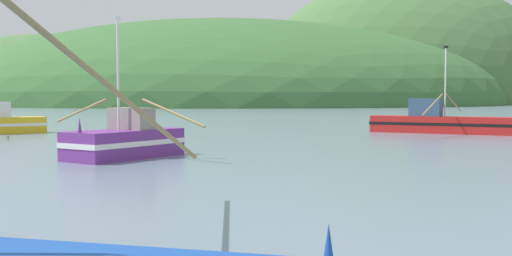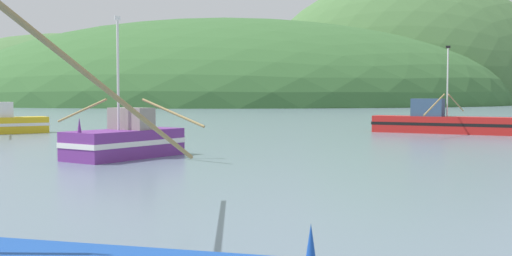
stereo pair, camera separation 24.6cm
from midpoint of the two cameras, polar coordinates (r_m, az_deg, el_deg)
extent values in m
ellipsoid|color=#47703D|center=(259.07, 13.49, 2.26)|extent=(128.39, 102.71, 102.61)
ellipsoid|color=#386633|center=(225.87, -2.75, 2.24)|extent=(199.88, 159.91, 60.23)
ellipsoid|color=#47703D|center=(268.07, -17.41, 2.22)|extent=(130.24, 104.19, 57.51)
cube|color=#6B2D84|center=(31.03, -12.37, -1.45)|extent=(5.75, 6.38, 1.39)
cube|color=white|center=(31.02, -12.37, -1.33)|extent=(5.81, 6.44, 0.25)
cone|color=#6B2D84|center=(29.09, -16.37, 0.26)|extent=(0.28, 0.28, 0.70)
cube|color=gray|center=(31.28, -11.79, 0.86)|extent=(2.48, 2.27, 1.09)
cylinder|color=silver|center=(30.68, -12.97, 4.79)|extent=(0.12, 0.12, 5.35)
cube|color=white|center=(30.90, -13.03, 9.98)|extent=(0.24, 0.30, 0.20)
cylinder|color=#997F4C|center=(28.74, -8.01, 1.43)|extent=(3.10, 2.44, 1.32)
cylinder|color=#997F4C|center=(33.30, -16.20, 1.55)|extent=(3.10, 2.44, 1.32)
cone|color=#19479E|center=(6.86, 5.74, -11.68)|extent=(0.25, 0.25, 0.70)
cylinder|color=#997F4C|center=(13.73, -12.75, 2.71)|extent=(2.98, 8.67, 3.58)
cube|color=red|center=(52.12, 16.98, 0.27)|extent=(10.97, 7.84, 1.39)
cube|color=black|center=(52.12, 16.98, 0.35)|extent=(11.08, 7.92, 0.25)
cube|color=#334C6B|center=(52.39, 15.42, 1.87)|extent=(2.87, 2.52, 1.46)
cylinder|color=silver|center=(52.07, 17.12, 4.07)|extent=(0.12, 0.12, 5.52)
cube|color=black|center=(52.20, 17.17, 7.23)|extent=(0.32, 0.22, 0.20)
cylinder|color=#997F4C|center=(56.14, 17.85, 2.23)|extent=(3.69, 5.67, 1.62)
cylinder|color=#997F4C|center=(48.02, 16.03, 2.15)|extent=(3.69, 5.67, 1.62)
camera|label=1|loc=(0.12, -90.22, -0.01)|focal=42.88mm
camera|label=2|loc=(0.12, 89.78, 0.01)|focal=42.88mm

